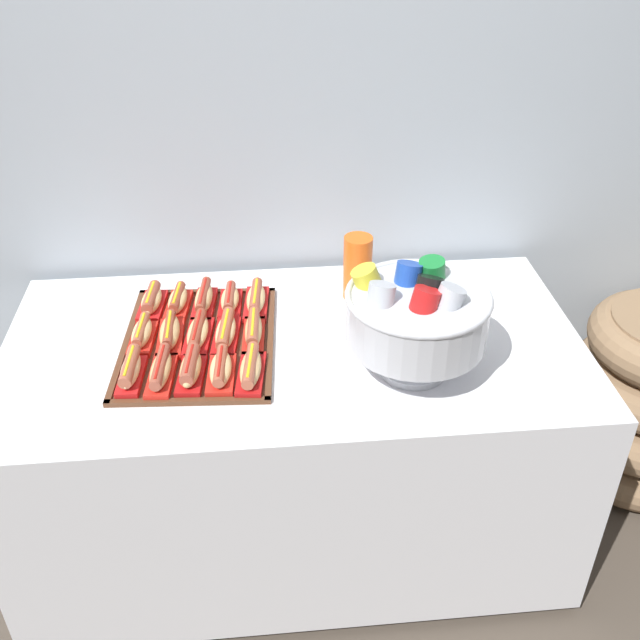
% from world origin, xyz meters
% --- Properties ---
extents(ground_plane, '(10.00, 10.00, 0.00)m').
position_xyz_m(ground_plane, '(0.00, 0.00, 0.00)').
color(ground_plane, '#4C4238').
extents(back_wall, '(6.00, 0.10, 2.60)m').
position_xyz_m(back_wall, '(0.00, 0.49, 1.30)').
color(back_wall, '#9EA8B2').
rests_on(back_wall, ground_plane).
extents(buffet_table, '(1.58, 0.81, 0.75)m').
position_xyz_m(buffet_table, '(0.00, 0.00, 0.39)').
color(buffet_table, silver).
rests_on(buffet_table, ground_plane).
extents(serving_tray, '(0.44, 0.55, 0.01)m').
position_xyz_m(serving_tray, '(-0.26, 0.02, 0.75)').
color(serving_tray, '#56331E').
rests_on(serving_tray, buffet_table).
extents(hot_dog_0, '(0.07, 0.16, 0.06)m').
position_xyz_m(hot_dog_0, '(-0.42, -0.14, 0.79)').
color(hot_dog_0, red).
rests_on(hot_dog_0, serving_tray).
extents(hot_dog_1, '(0.07, 0.18, 0.06)m').
position_xyz_m(hot_dog_1, '(-0.34, -0.14, 0.78)').
color(hot_dog_1, red).
rests_on(hot_dog_1, serving_tray).
extents(hot_dog_2, '(0.08, 0.17, 0.07)m').
position_xyz_m(hot_dog_2, '(-0.27, -0.15, 0.79)').
color(hot_dog_2, '#B21414').
rests_on(hot_dog_2, serving_tray).
extents(hot_dog_3, '(0.08, 0.16, 0.06)m').
position_xyz_m(hot_dog_3, '(-0.19, -0.15, 0.78)').
color(hot_dog_3, red).
rests_on(hot_dog_3, serving_tray).
extents(hot_dog_4, '(0.08, 0.18, 0.06)m').
position_xyz_m(hot_dog_4, '(-0.12, -0.16, 0.78)').
color(hot_dog_4, '#B21414').
rests_on(hot_dog_4, serving_tray).
extents(hot_dog_5, '(0.07, 0.16, 0.06)m').
position_xyz_m(hot_dog_5, '(-0.41, 0.03, 0.78)').
color(hot_dog_5, red).
rests_on(hot_dog_5, serving_tray).
extents(hot_dog_6, '(0.07, 0.18, 0.06)m').
position_xyz_m(hot_dog_6, '(-0.33, 0.02, 0.78)').
color(hot_dog_6, red).
rests_on(hot_dog_6, serving_tray).
extents(hot_dog_7, '(0.08, 0.19, 0.06)m').
position_xyz_m(hot_dog_7, '(-0.26, 0.02, 0.78)').
color(hot_dog_7, '#B21414').
rests_on(hot_dog_7, serving_tray).
extents(hot_dog_8, '(0.08, 0.19, 0.06)m').
position_xyz_m(hot_dog_8, '(-0.18, 0.01, 0.78)').
color(hot_dog_8, '#B21414').
rests_on(hot_dog_8, serving_tray).
extents(hot_dog_9, '(0.07, 0.18, 0.06)m').
position_xyz_m(hot_dog_9, '(-0.11, 0.01, 0.78)').
color(hot_dog_9, red).
rests_on(hot_dog_9, serving_tray).
extents(hot_dog_10, '(0.08, 0.16, 0.06)m').
position_xyz_m(hot_dog_10, '(-0.40, 0.19, 0.78)').
color(hot_dog_10, red).
rests_on(hot_dog_10, serving_tray).
extents(hot_dog_11, '(0.08, 0.16, 0.06)m').
position_xyz_m(hot_dog_11, '(-0.32, 0.19, 0.78)').
color(hot_dog_11, red).
rests_on(hot_dog_11, serving_tray).
extents(hot_dog_12, '(0.07, 0.18, 0.06)m').
position_xyz_m(hot_dog_12, '(-0.25, 0.18, 0.78)').
color(hot_dog_12, red).
rests_on(hot_dog_12, serving_tray).
extents(hot_dog_13, '(0.07, 0.16, 0.06)m').
position_xyz_m(hot_dog_13, '(-0.17, 0.18, 0.78)').
color(hot_dog_13, '#B21414').
rests_on(hot_dog_13, serving_tray).
extents(hot_dog_14, '(0.08, 0.18, 0.06)m').
position_xyz_m(hot_dog_14, '(-0.10, 0.17, 0.78)').
color(hot_dog_14, red).
rests_on(hot_dog_14, serving_tray).
extents(punch_bowl, '(0.36, 0.36, 0.28)m').
position_xyz_m(punch_bowl, '(0.30, -0.15, 0.92)').
color(punch_bowl, silver).
rests_on(punch_bowl, buffet_table).
extents(cup_stack, '(0.08, 0.08, 0.20)m').
position_xyz_m(cup_stack, '(0.20, 0.22, 0.85)').
color(cup_stack, '#EA5B19').
rests_on(cup_stack, buffet_table).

